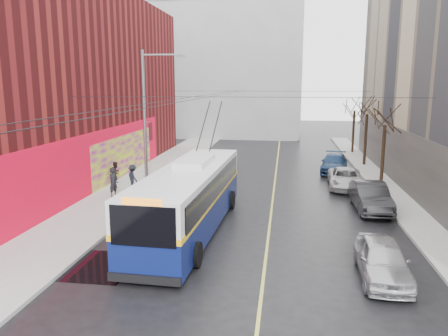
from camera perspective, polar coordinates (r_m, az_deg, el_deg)
The scene contains 22 objects.
ground at distance 17.18m, azimuth 0.10°, elevation -13.27°, with size 140.00×140.00×0.00m, color black.
sidewalk_left at distance 30.15m, azimuth -11.91°, elevation -2.63°, with size 4.00×60.00×0.15m, color gray.
sidewalk_right at distance 29.20m, azimuth 21.36°, elevation -3.61°, with size 2.00×60.00×0.15m, color gray.
lane_line at distance 30.35m, azimuth 6.57°, elevation -2.51°, with size 0.12×50.00×0.01m, color #BFB74C.
building_left at distance 34.64m, azimuth -23.95°, elevation 9.97°, with size 12.11×36.00×14.00m.
building_far at distance 61.08m, azimuth 0.35°, elevation 12.86°, with size 20.50×12.10×18.00m.
streetlight_pole at distance 26.92m, azimuth -10.01°, elevation 6.13°, with size 2.65×0.60×9.00m.
catenary_wires at distance 30.65m, azimuth -0.80°, elevation 9.49°, with size 18.00×60.00×0.22m.
tree_near at distance 32.32m, azimuth 20.37°, elevation 6.63°, with size 3.20×3.20×6.40m.
tree_mid at distance 39.16m, azimuth 18.25°, elevation 7.82°, with size 3.20×3.20×6.68m.
tree_far at distance 46.07m, azimuth 16.73°, elevation 8.17°, with size 3.20×3.20×6.57m.
puddle at distance 18.24m, azimuth -15.96°, elevation -12.21°, with size 2.59×3.08×0.01m, color black.
pigeons_flying at distance 26.17m, azimuth -2.29°, elevation 12.01°, with size 2.47×2.74×0.91m.
trolleybus at distance 21.07m, azimuth -4.50°, elevation -3.86°, with size 3.38×12.80×6.01m.
parked_car_a at distance 17.29m, azimuth 19.98°, elevation -11.21°, with size 1.71×4.24×1.45m, color #B9B9BE.
parked_car_b at distance 25.91m, azimuth 18.58°, elevation -3.58°, with size 1.68×4.81×1.59m, color #252528.
parked_car_c at distance 30.94m, azimuth 15.59°, elevation -1.32°, with size 2.23×4.83×1.34m, color #B9B9BB.
parked_car_d at distance 36.16m, azimuth 14.22°, elevation 0.58°, with size 2.02×4.97×1.44m, color navy.
following_car at distance 35.05m, azimuth -0.19°, elevation 0.52°, with size 1.60×3.98×1.36m, color #B8B8BD.
pedestrian_a at distance 27.71m, azimuth -14.23°, elevation -1.84°, with size 0.67×0.44×1.82m, color black.
pedestrian_b at distance 31.41m, azimuth -13.93°, elevation -0.59°, with size 0.75×0.59×1.55m, color black.
pedestrian_c at distance 29.58m, azimuth -11.83°, elevation -1.13°, with size 1.05×0.60×1.62m, color black.
Camera 1 is at (2.16, -15.51, 7.07)m, focal length 35.00 mm.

